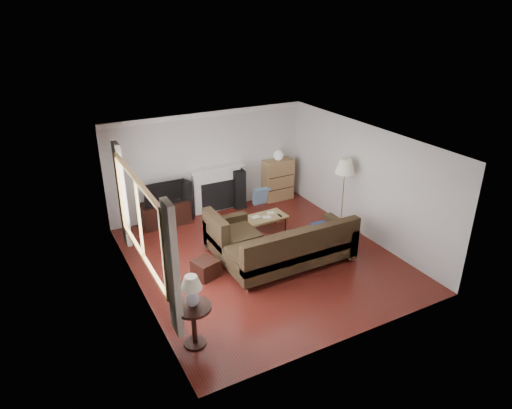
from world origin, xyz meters
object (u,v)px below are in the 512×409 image
tv_stand (165,213)px  side_table (194,325)px  bookshelf (278,180)px  sectional_sofa (292,246)px  coffee_table (265,224)px  floor_lamp (343,196)px

tv_stand → side_table: 4.30m
bookshelf → sectional_sofa: bearing=-116.0°
tv_stand → sectional_sofa: 3.39m
sectional_sofa → side_table: bearing=-153.8°
coffee_table → side_table: side_table is taller
bookshelf → coffee_table: 1.95m
floor_lamp → sectional_sofa: bearing=-157.0°
floor_lamp → side_table: size_ratio=2.42×
coffee_table → floor_lamp: 1.86m
coffee_table → floor_lamp: size_ratio=0.57×
sectional_sofa → tv_stand: bearing=118.8°
sectional_sofa → floor_lamp: (1.83, 0.78, 0.41)m
tv_stand → bookshelf: bearing=1.1°
sectional_sofa → side_table: (-2.52, -1.24, -0.09)m
floor_lamp → tv_stand: bearing=147.6°
coffee_table → side_table: 3.93m
sectional_sofa → floor_lamp: floor_lamp is taller
sectional_sofa → coffee_table: 1.58m
tv_stand → sectional_sofa: (1.63, -2.97, 0.17)m
bookshelf → coffee_table: bearing=-129.2°
tv_stand → sectional_sofa: size_ratio=0.40×
sectional_sofa → bookshelf: bearing=64.0°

